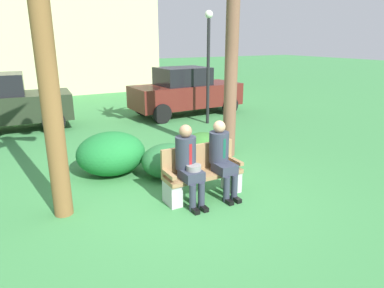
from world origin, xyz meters
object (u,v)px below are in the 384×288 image
park_bench (202,174)px  shrub_far_lawn (203,144)px  seated_man_left (188,161)px  building_backdrop (27,2)px  parked_car_far (186,91)px  street_lamp (208,56)px  shrub_mid_lawn (111,153)px  shrub_near_bench (168,161)px  seated_man_right (222,155)px

park_bench → shrub_far_lawn: bearing=59.1°
seated_man_left → building_backdrop: 17.50m
parked_car_far → street_lamp: size_ratio=1.15×
shrub_mid_lawn → street_lamp: street_lamp is taller
street_lamp → shrub_near_bench: bearing=-131.0°
shrub_mid_lawn → shrub_far_lawn: size_ratio=1.57×
shrub_far_lawn → street_lamp: (1.77, 2.69, 1.85)m
seated_man_left → shrub_near_bench: size_ratio=1.25×
shrub_far_lawn → street_lamp: street_lamp is taller
shrub_far_lawn → parked_car_far: bearing=67.1°
park_bench → seated_man_right: size_ratio=1.05×
seated_man_left → seated_man_right: size_ratio=1.00×
park_bench → street_lamp: street_lamp is taller
park_bench → seated_man_left: 0.48m
seated_man_left → shrub_near_bench: (0.19, 1.21, -0.40)m
shrub_far_lawn → building_backdrop: (-2.07, 15.08, 4.25)m
park_bench → shrub_near_bench: 1.09m
park_bench → seated_man_left: size_ratio=1.04×
seated_man_left → shrub_near_bench: 1.29m
seated_man_left → building_backdrop: building_backdrop is taller
building_backdrop → shrub_near_bench: bearing=-87.1°
park_bench → seated_man_left: bearing=-159.4°
seated_man_left → shrub_mid_lawn: size_ratio=0.97×
shrub_near_bench → building_backdrop: bearing=92.9°
shrub_near_bench → street_lamp: bearing=49.0°
seated_man_right → parked_car_far: (2.57, 6.18, 0.10)m
seated_man_left → parked_car_far: size_ratio=0.33×
street_lamp → building_backdrop: bearing=107.2°
parked_car_far → shrub_mid_lawn: bearing=-132.7°
seated_man_right → shrub_mid_lawn: size_ratio=0.96×
seated_man_right → parked_car_far: parked_car_far is taller
shrub_mid_lawn → building_backdrop: size_ratio=0.12×
shrub_far_lawn → building_backdrop: size_ratio=0.07×
shrub_near_bench → building_backdrop: (-0.81, 15.87, 4.19)m
park_bench → parked_car_far: bearing=64.5°
seated_man_right → shrub_near_bench: bearing=110.7°
seated_man_right → street_lamp: bearing=61.2°
shrub_far_lawn → building_backdrop: bearing=97.8°
shrub_mid_lawn → park_bench: bearing=-59.0°
seated_man_left → street_lamp: bearing=55.5°
shrub_mid_lawn → seated_man_right: bearing=-53.9°
park_bench → parked_car_far: size_ratio=0.35×
seated_man_right → shrub_near_bench: 1.35m
park_bench → building_backdrop: building_backdrop is taller
seated_man_left → parked_car_far: (3.22, 6.19, 0.10)m
parked_car_far → building_backdrop: 12.12m
shrub_near_bench → seated_man_left: bearing=-99.0°
park_bench → street_lamp: size_ratio=0.40×
park_bench → parked_car_far: parked_car_far is taller
shrub_mid_lawn → shrub_near_bench: bearing=-36.7°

